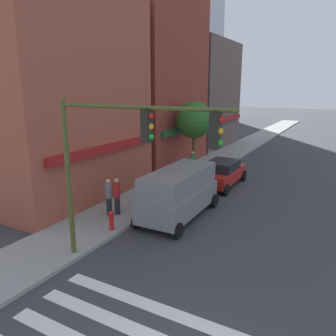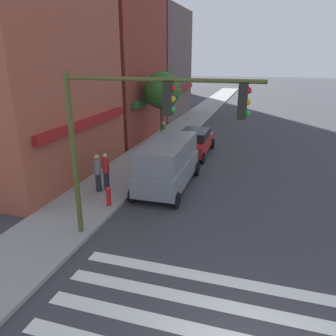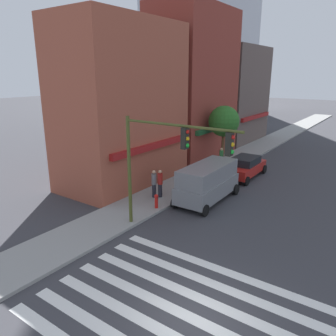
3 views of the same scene
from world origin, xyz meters
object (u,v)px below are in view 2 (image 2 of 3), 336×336
at_px(van_grey, 168,162).
at_px(pedestrian_grey_coat, 98,172).
at_px(pedestrian_red_jacket, 106,171).
at_px(street_tree, 162,91).
at_px(fire_hydrant, 108,195).
at_px(traffic_signal, 137,123).
at_px(sedan_red, 195,142).
at_px(pedestrian_green_top, 164,134).

xyz_separation_m(van_grey, pedestrian_grey_coat, (-1.72, 2.86, -0.21)).
relative_size(pedestrian_red_jacket, street_tree, 0.35).
bearing_deg(van_grey, fire_hydrant, 149.59).
xyz_separation_m(traffic_signal, sedan_red, (11.19, 0.62, -3.38)).
relative_size(pedestrian_grey_coat, street_tree, 0.35).
bearing_deg(pedestrian_grey_coat, van_grey, 98.17).
bearing_deg(pedestrian_red_jacket, pedestrian_green_top, -143.84).
xyz_separation_m(van_grey, pedestrian_red_jacket, (-1.46, 2.57, -0.21)).
bearing_deg(traffic_signal, sedan_red, 3.15).
bearing_deg(pedestrian_red_jacket, sedan_red, -160.78).
bearing_deg(pedestrian_grey_coat, pedestrian_red_jacket, 109.94).
relative_size(van_grey, sedan_red, 1.14).
bearing_deg(street_tree, pedestrian_red_jacket, -178.60).
height_order(pedestrian_grey_coat, street_tree, street_tree).
relative_size(van_grey, pedestrian_grey_coat, 2.84).
height_order(traffic_signal, pedestrian_green_top, traffic_signal).
bearing_deg(fire_hydrant, sedan_red, -10.74).
distance_m(van_grey, fire_hydrant, 3.52).
distance_m(sedan_red, pedestrian_grey_coat, 8.19).
height_order(van_grey, pedestrian_red_jacket, van_grey).
bearing_deg(pedestrian_green_top, street_tree, -78.53).
relative_size(traffic_signal, fire_hydrant, 7.22).
relative_size(traffic_signal, pedestrian_green_top, 3.43).
height_order(fire_hydrant, street_tree, street_tree).
distance_m(sedan_red, pedestrian_red_jacket, 7.85).
height_order(traffic_signal, van_grey, traffic_signal).
bearing_deg(pedestrian_green_top, van_grey, 98.59).
relative_size(pedestrian_green_top, fire_hydrant, 2.10).
bearing_deg(street_tree, fire_hydrant, -174.17).
bearing_deg(traffic_signal, pedestrian_red_jacket, 40.21).
bearing_deg(fire_hydrant, pedestrian_red_jacket, 29.43).
bearing_deg(pedestrian_grey_coat, sedan_red, 136.70).
height_order(sedan_red, street_tree, street_tree).
xyz_separation_m(traffic_signal, van_grey, (5.23, 0.62, -2.93)).
relative_size(traffic_signal, van_grey, 1.21).
relative_size(fire_hydrant, street_tree, 0.17).
bearing_deg(pedestrian_green_top, pedestrian_grey_coat, 75.11).
bearing_deg(sedan_red, pedestrian_green_top, 77.00).
height_order(pedestrian_red_jacket, pedestrian_grey_coat, same).
distance_m(sedan_red, street_tree, 4.49).
distance_m(pedestrian_green_top, pedestrian_grey_coat, 8.20).
relative_size(sedan_red, pedestrian_grey_coat, 2.49).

